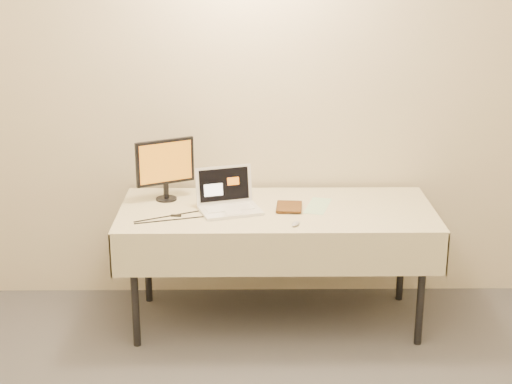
{
  "coord_description": "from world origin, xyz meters",
  "views": [
    {
      "loc": [
        -0.17,
        -2.33,
        2.27
      ],
      "look_at": [
        -0.12,
        1.99,
        0.86
      ],
      "focal_mm": 55.0,
      "sensor_mm": 36.0,
      "label": 1
    }
  ],
  "objects_px": {
    "table": "(277,218)",
    "monitor": "(165,165)",
    "laptop": "(228,200)",
    "book": "(277,192)"
  },
  "relations": [
    {
      "from": "table",
      "to": "monitor",
      "type": "xyz_separation_m",
      "value": [
        -0.67,
        0.17,
        0.28
      ]
    },
    {
      "from": "table",
      "to": "laptop",
      "type": "height_order",
      "value": "laptop"
    },
    {
      "from": "table",
      "to": "laptop",
      "type": "relative_size",
      "value": 4.54
    },
    {
      "from": "laptop",
      "to": "table",
      "type": "bearing_deg",
      "value": -16.28
    },
    {
      "from": "table",
      "to": "book",
      "type": "height_order",
      "value": "book"
    },
    {
      "from": "laptop",
      "to": "monitor",
      "type": "distance_m",
      "value": 0.45
    },
    {
      "from": "laptop",
      "to": "book",
      "type": "relative_size",
      "value": 2.04
    },
    {
      "from": "laptop",
      "to": "monitor",
      "type": "bearing_deg",
      "value": 137.68
    },
    {
      "from": "table",
      "to": "monitor",
      "type": "relative_size",
      "value": 4.92
    },
    {
      "from": "table",
      "to": "monitor",
      "type": "bearing_deg",
      "value": 165.52
    }
  ]
}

